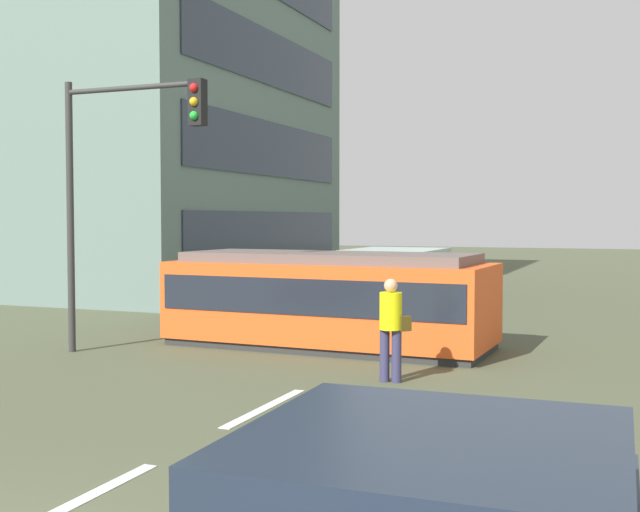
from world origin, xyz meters
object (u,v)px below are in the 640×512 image
at_px(streetcar_tram, 329,298).
at_px(traffic_light_mast, 120,162).
at_px(city_bus, 381,278).
at_px(pedestrian_crossing, 391,324).

height_order(streetcar_tram, traffic_light_mast, traffic_light_mast).
xyz_separation_m(streetcar_tram, city_bus, (-0.63, 5.48, 0.02)).
relative_size(streetcar_tram, pedestrian_crossing, 4.00).
height_order(city_bus, traffic_light_mast, traffic_light_mast).
bearing_deg(traffic_light_mast, city_bus, 71.44).
bearing_deg(streetcar_tram, city_bus, 96.51).
bearing_deg(streetcar_tram, pedestrian_crossing, -53.10).
height_order(streetcar_tram, city_bus, streetcar_tram).
relative_size(streetcar_tram, traffic_light_mast, 1.26).
bearing_deg(city_bus, pedestrian_crossing, -71.37).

